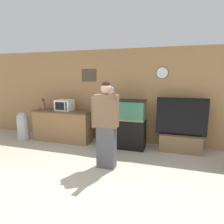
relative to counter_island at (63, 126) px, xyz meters
name	(u,v)px	position (x,y,z in m)	size (l,w,h in m)	color
ground_plane	(82,193)	(1.72, -2.27, -0.45)	(18.00, 18.00, 0.00)	#B2A893
wall_back_paneled	(125,96)	(1.72, 0.53, 0.85)	(10.00, 0.08, 2.60)	#A87A4C
counter_island	(63,126)	(0.00, 0.00, 0.00)	(1.74, 0.54, 0.90)	olive
microwave	(64,105)	(0.06, 0.04, 0.60)	(0.45, 0.40, 0.31)	white
knife_block	(43,105)	(-0.65, 0.04, 0.57)	(0.10, 0.10, 0.34)	olive
aquarium_on_stand	(124,124)	(1.83, 0.01, 0.19)	(1.11, 0.48, 1.27)	black
tv_on_stand	(180,136)	(3.24, 0.14, -0.06)	(1.21, 0.40, 1.35)	brown
person_standing	(106,124)	(1.77, -1.25, 0.47)	(0.56, 0.42, 1.77)	#515156
trash_bin	(23,125)	(-1.22, -0.23, -0.03)	(0.33, 0.33, 0.82)	#B7B7BC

